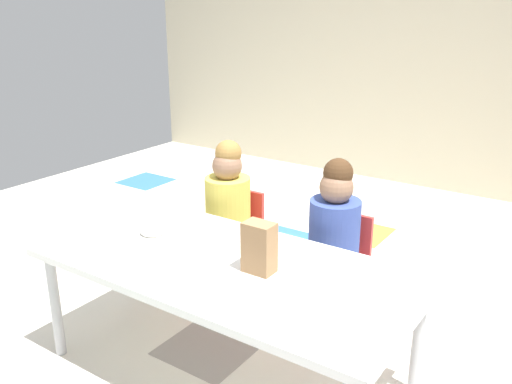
% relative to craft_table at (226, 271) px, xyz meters
% --- Properties ---
extents(ground_plane, '(6.30, 5.51, 0.02)m').
position_rel_craft_table_xyz_m(ground_plane, '(-0.19, 0.55, -0.53)').
color(ground_plane, silver).
extents(back_wall, '(6.30, 0.10, 2.54)m').
position_rel_craft_table_xyz_m(back_wall, '(-0.19, 3.30, 0.75)').
color(back_wall, beige).
rests_on(back_wall, ground_plane).
extents(craft_table, '(1.70, 0.82, 0.57)m').
position_rel_craft_table_xyz_m(craft_table, '(0.00, 0.00, 0.00)').
color(craft_table, white).
rests_on(craft_table, ground_plane).
extents(seated_child_near_camera, '(0.32, 0.32, 0.92)m').
position_rel_craft_table_xyz_m(seated_child_near_camera, '(-0.47, 0.64, 0.03)').
color(seated_child_near_camera, red).
rests_on(seated_child_near_camera, ground_plane).
extents(seated_child_middle_seat, '(0.32, 0.31, 0.92)m').
position_rel_craft_table_xyz_m(seated_child_middle_seat, '(0.21, 0.64, 0.03)').
color(seated_child_middle_seat, red).
rests_on(seated_child_middle_seat, ground_plane).
extents(paper_bag_brown, '(0.13, 0.09, 0.22)m').
position_rel_craft_table_xyz_m(paper_bag_brown, '(0.17, 0.01, 0.16)').
color(paper_bag_brown, '#9E754C').
rests_on(paper_bag_brown, craft_table).
extents(paper_plate_near_edge, '(0.18, 0.18, 0.01)m').
position_rel_craft_table_xyz_m(paper_plate_near_edge, '(-0.47, 0.03, 0.05)').
color(paper_plate_near_edge, white).
rests_on(paper_plate_near_edge, craft_table).
extents(paper_plate_center_table, '(0.18, 0.18, 0.01)m').
position_rel_craft_table_xyz_m(paper_plate_center_table, '(-0.13, -0.16, 0.05)').
color(paper_plate_center_table, white).
rests_on(paper_plate_center_table, craft_table).
extents(donut_powdered_on_plate, '(0.12, 0.12, 0.03)m').
position_rel_craft_table_xyz_m(donut_powdered_on_plate, '(-0.47, 0.03, 0.07)').
color(donut_powdered_on_plate, white).
rests_on(donut_powdered_on_plate, craft_table).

